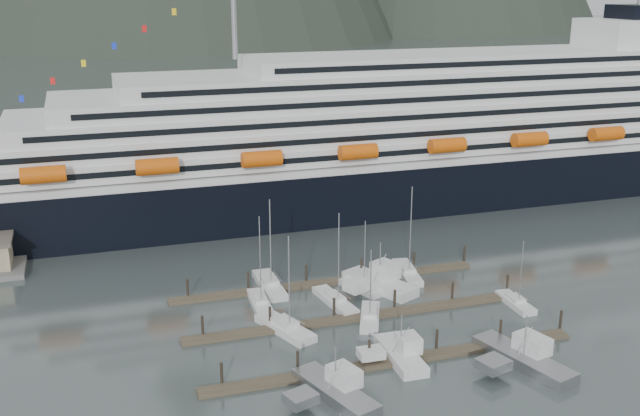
{
  "coord_description": "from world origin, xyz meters",
  "views": [
    {
      "loc": [
        -38.85,
        -84.22,
        44.32
      ],
      "look_at": [
        -4.16,
        22.0,
        10.28
      ],
      "focal_mm": 42.0,
      "sensor_mm": 36.0,
      "label": 1
    }
  ],
  "objects_px": {
    "trawler_e": "(379,282)",
    "sailboat_g": "(407,273)",
    "sailboat_c": "(370,318)",
    "sailboat_h": "(515,303)",
    "cruise_ship": "(426,142)",
    "sailboat_d": "(335,301)",
    "sailboat_f": "(361,288)",
    "trawler_a": "(334,390)",
    "trawler_c": "(523,358)",
    "sailboat_e": "(269,286)",
    "sailboat_b": "(260,303)",
    "trawler_b": "(400,354)",
    "sailboat_a": "(285,329)"
  },
  "relations": [
    {
      "from": "trawler_e",
      "to": "trawler_c",
      "type": "bearing_deg",
      "value": 171.15
    },
    {
      "from": "sailboat_f",
      "to": "sailboat_g",
      "type": "relative_size",
      "value": 0.75
    },
    {
      "from": "sailboat_h",
      "to": "sailboat_c",
      "type": "bearing_deg",
      "value": 86.39
    },
    {
      "from": "trawler_e",
      "to": "sailboat_g",
      "type": "bearing_deg",
      "value": -85.27
    },
    {
      "from": "sailboat_b",
      "to": "trawler_b",
      "type": "distance_m",
      "value": 24.14
    },
    {
      "from": "cruise_ship",
      "to": "sailboat_e",
      "type": "bearing_deg",
      "value": -139.12
    },
    {
      "from": "cruise_ship",
      "to": "sailboat_d",
      "type": "xyz_separation_m",
      "value": [
        -36.3,
        -46.33,
        -11.62
      ]
    },
    {
      "from": "sailboat_b",
      "to": "trawler_b",
      "type": "relative_size",
      "value": 1.38
    },
    {
      "from": "sailboat_a",
      "to": "sailboat_d",
      "type": "bearing_deg",
      "value": -75.96
    },
    {
      "from": "sailboat_h",
      "to": "trawler_c",
      "type": "bearing_deg",
      "value": 151.93
    },
    {
      "from": "sailboat_d",
      "to": "sailboat_h",
      "type": "xyz_separation_m",
      "value": [
        24.28,
        -8.47,
        -0.03
      ]
    },
    {
      "from": "sailboat_c",
      "to": "sailboat_h",
      "type": "relative_size",
      "value": 1.06
    },
    {
      "from": "cruise_ship",
      "to": "trawler_a",
      "type": "height_order",
      "value": "cruise_ship"
    },
    {
      "from": "sailboat_e",
      "to": "trawler_a",
      "type": "xyz_separation_m",
      "value": [
        -0.82,
        -32.07,
        0.43
      ]
    },
    {
      "from": "sailboat_f",
      "to": "trawler_e",
      "type": "relative_size",
      "value": 0.89
    },
    {
      "from": "trawler_c",
      "to": "sailboat_g",
      "type": "bearing_deg",
      "value": -13.37
    },
    {
      "from": "sailboat_g",
      "to": "trawler_a",
      "type": "distance_m",
      "value": 37.95
    },
    {
      "from": "sailboat_b",
      "to": "sailboat_g",
      "type": "height_order",
      "value": "sailboat_g"
    },
    {
      "from": "sailboat_d",
      "to": "sailboat_h",
      "type": "bearing_deg",
      "value": -117.16
    },
    {
      "from": "trawler_a",
      "to": "trawler_e",
      "type": "bearing_deg",
      "value": -49.97
    },
    {
      "from": "sailboat_h",
      "to": "trawler_b",
      "type": "bearing_deg",
      "value": 114.75
    },
    {
      "from": "sailboat_c",
      "to": "sailboat_h",
      "type": "xyz_separation_m",
      "value": [
        21.52,
        -1.9,
        -0.01
      ]
    },
    {
      "from": "sailboat_g",
      "to": "sailboat_a",
      "type": "bearing_deg",
      "value": 129.04
    },
    {
      "from": "sailboat_f",
      "to": "trawler_b",
      "type": "distance_m",
      "value": 21.77
    },
    {
      "from": "sailboat_a",
      "to": "sailboat_h",
      "type": "distance_m",
      "value": 33.51
    },
    {
      "from": "sailboat_g",
      "to": "trawler_e",
      "type": "distance_m",
      "value": 7.22
    },
    {
      "from": "cruise_ship",
      "to": "sailboat_c",
      "type": "distance_m",
      "value": 63.71
    },
    {
      "from": "sailboat_f",
      "to": "trawler_a",
      "type": "xyz_separation_m",
      "value": [
        -13.58,
        -27.14,
        0.48
      ]
    },
    {
      "from": "sailboat_f",
      "to": "trawler_a",
      "type": "relative_size",
      "value": 0.9
    },
    {
      "from": "sailboat_f",
      "to": "trawler_a",
      "type": "height_order",
      "value": "sailboat_f"
    },
    {
      "from": "cruise_ship",
      "to": "sailboat_e",
      "type": "distance_m",
      "value": 59.09
    },
    {
      "from": "sailboat_g",
      "to": "trawler_c",
      "type": "relative_size",
      "value": 1.06
    },
    {
      "from": "sailboat_e",
      "to": "trawler_c",
      "type": "height_order",
      "value": "sailboat_e"
    },
    {
      "from": "sailboat_f",
      "to": "trawler_c",
      "type": "xyz_separation_m",
      "value": [
        10.42,
        -27.14,
        0.5
      ]
    },
    {
      "from": "sailboat_f",
      "to": "trawler_b",
      "type": "relative_size",
      "value": 1.12
    },
    {
      "from": "sailboat_a",
      "to": "sailboat_g",
      "type": "height_order",
      "value": "sailboat_g"
    },
    {
      "from": "cruise_ship",
      "to": "trawler_e",
      "type": "distance_m",
      "value": 52.68
    },
    {
      "from": "sailboat_g",
      "to": "sailboat_h",
      "type": "height_order",
      "value": "sailboat_g"
    },
    {
      "from": "sailboat_c",
      "to": "trawler_b",
      "type": "height_order",
      "value": "sailboat_c"
    },
    {
      "from": "sailboat_g",
      "to": "trawler_e",
      "type": "bearing_deg",
      "value": 129.26
    },
    {
      "from": "cruise_ship",
      "to": "sailboat_h",
      "type": "height_order",
      "value": "cruise_ship"
    },
    {
      "from": "sailboat_a",
      "to": "sailboat_c",
      "type": "bearing_deg",
      "value": -111.73
    },
    {
      "from": "sailboat_c",
      "to": "trawler_a",
      "type": "bearing_deg",
      "value": 170.43
    },
    {
      "from": "sailboat_d",
      "to": "trawler_c",
      "type": "xyz_separation_m",
      "value": [
        15.68,
        -23.66,
        0.48
      ]
    },
    {
      "from": "sailboat_h",
      "to": "trawler_a",
      "type": "height_order",
      "value": "sailboat_h"
    },
    {
      "from": "cruise_ship",
      "to": "trawler_a",
      "type": "bearing_deg",
      "value": -122.52
    },
    {
      "from": "cruise_ship",
      "to": "sailboat_e",
      "type": "xyz_separation_m",
      "value": [
        -43.8,
        -37.92,
        -11.6
      ]
    },
    {
      "from": "sailboat_a",
      "to": "sailboat_f",
      "type": "bearing_deg",
      "value": -76.39
    },
    {
      "from": "sailboat_b",
      "to": "trawler_e",
      "type": "distance_m",
      "value": 18.46
    },
    {
      "from": "sailboat_e",
      "to": "trawler_c",
      "type": "relative_size",
      "value": 1.04
    }
  ]
}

